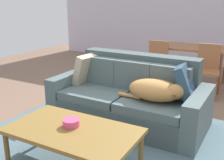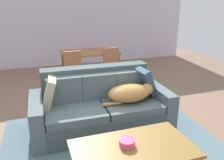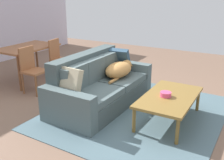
{
  "view_description": "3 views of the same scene",
  "coord_description": "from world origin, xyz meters",
  "px_view_note": "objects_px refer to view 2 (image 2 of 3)",
  "views": [
    {
      "loc": [
        1.47,
        -3.1,
        1.61
      ],
      "look_at": [
        -0.19,
        -0.07,
        0.57
      ],
      "focal_mm": 43.17,
      "sensor_mm": 36.0,
      "label": 1
    },
    {
      "loc": [
        -0.86,
        -3.11,
        1.85
      ],
      "look_at": [
        0.24,
        0.09,
        0.71
      ],
      "focal_mm": 37.26,
      "sensor_mm": 36.0,
      "label": 2
    },
    {
      "loc": [
        -3.57,
        -2.29,
        1.94
      ],
      "look_at": [
        -0.05,
        -0.27,
        0.52
      ],
      "focal_mm": 42.13,
      "sensor_mm": 36.0,
      "label": 3
    }
  ],
  "objects_px": {
    "coffee_table": "(133,151)",
    "bowl_on_coffee_table": "(127,143)",
    "dog_on_left_cushion": "(131,93)",
    "couch": "(100,106)",
    "throw_pillow_by_right_arm": "(144,81)",
    "dining_table": "(90,55)",
    "throw_pillow_by_left_arm": "(49,92)",
    "dining_chair_near_left": "(74,71)",
    "dining_chair_near_right": "(113,66)"
  },
  "relations": [
    {
      "from": "couch",
      "to": "dog_on_left_cushion",
      "type": "relative_size",
      "value": 2.55
    },
    {
      "from": "dog_on_left_cushion",
      "to": "coffee_table",
      "type": "distance_m",
      "value": 1.19
    },
    {
      "from": "bowl_on_coffee_table",
      "to": "dining_chair_near_right",
      "type": "height_order",
      "value": "dining_chair_near_right"
    },
    {
      "from": "throw_pillow_by_left_arm",
      "to": "dining_chair_near_left",
      "type": "distance_m",
      "value": 1.5
    },
    {
      "from": "couch",
      "to": "coffee_table",
      "type": "xyz_separation_m",
      "value": [
        -0.01,
        -1.27,
        0.05
      ]
    },
    {
      "from": "throw_pillow_by_right_arm",
      "to": "coffee_table",
      "type": "xyz_separation_m",
      "value": [
        -0.76,
        -1.3,
        -0.26
      ]
    },
    {
      "from": "couch",
      "to": "dining_table",
      "type": "height_order",
      "value": "couch"
    },
    {
      "from": "bowl_on_coffee_table",
      "to": "coffee_table",
      "type": "bearing_deg",
      "value": -42.68
    },
    {
      "from": "couch",
      "to": "throw_pillow_by_left_arm",
      "type": "height_order",
      "value": "couch"
    },
    {
      "from": "bowl_on_coffee_table",
      "to": "dining_chair_near_right",
      "type": "distance_m",
      "value": 2.85
    },
    {
      "from": "throw_pillow_by_right_arm",
      "to": "dining_chair_near_right",
      "type": "bearing_deg",
      "value": 90.47
    },
    {
      "from": "coffee_table",
      "to": "throw_pillow_by_right_arm",
      "type": "bearing_deg",
      "value": 59.7
    },
    {
      "from": "throw_pillow_by_right_arm",
      "to": "dining_chair_near_right",
      "type": "relative_size",
      "value": 0.53
    },
    {
      "from": "dog_on_left_cushion",
      "to": "couch",
      "type": "bearing_deg",
      "value": 158.84
    },
    {
      "from": "dining_chair_near_right",
      "to": "dining_table",
      "type": "bearing_deg",
      "value": 119.97
    },
    {
      "from": "dining_table",
      "to": "dining_chair_near_right",
      "type": "height_order",
      "value": "dining_chair_near_right"
    },
    {
      "from": "couch",
      "to": "dining_table",
      "type": "xyz_separation_m",
      "value": [
        0.34,
        2.04,
        0.35
      ]
    },
    {
      "from": "couch",
      "to": "throw_pillow_by_left_arm",
      "type": "bearing_deg",
      "value": 176.43
    },
    {
      "from": "throw_pillow_by_left_arm",
      "to": "throw_pillow_by_right_arm",
      "type": "xyz_separation_m",
      "value": [
        1.49,
        -0.03,
        0.01
      ]
    },
    {
      "from": "dog_on_left_cushion",
      "to": "dining_chair_near_left",
      "type": "relative_size",
      "value": 0.91
    },
    {
      "from": "dining_table",
      "to": "dining_chair_near_right",
      "type": "relative_size",
      "value": 1.43
    },
    {
      "from": "throw_pillow_by_right_arm",
      "to": "dining_table",
      "type": "xyz_separation_m",
      "value": [
        -0.41,
        2.01,
        0.05
      ]
    },
    {
      "from": "throw_pillow_by_right_arm",
      "to": "dining_table",
      "type": "distance_m",
      "value": 2.06
    },
    {
      "from": "throw_pillow_by_right_arm",
      "to": "dining_chair_near_left",
      "type": "bearing_deg",
      "value": 122.47
    },
    {
      "from": "bowl_on_coffee_table",
      "to": "dining_chair_near_right",
      "type": "xyz_separation_m",
      "value": [
        0.8,
        2.74,
        0.05
      ]
    },
    {
      "from": "throw_pillow_by_right_arm",
      "to": "dining_chair_near_left",
      "type": "xyz_separation_m",
      "value": [
        -0.9,
        1.41,
        -0.14
      ]
    },
    {
      "from": "dog_on_left_cushion",
      "to": "bowl_on_coffee_table",
      "type": "height_order",
      "value": "dog_on_left_cushion"
    },
    {
      "from": "throw_pillow_by_left_arm",
      "to": "coffee_table",
      "type": "relative_size",
      "value": 0.35
    },
    {
      "from": "dining_table",
      "to": "coffee_table",
      "type": "bearing_deg",
      "value": -96.07
    },
    {
      "from": "throw_pillow_by_left_arm",
      "to": "bowl_on_coffee_table",
      "type": "height_order",
      "value": "throw_pillow_by_left_arm"
    },
    {
      "from": "dining_chair_near_left",
      "to": "dining_table",
      "type": "bearing_deg",
      "value": 50.41
    },
    {
      "from": "couch",
      "to": "dining_chair_near_right",
      "type": "height_order",
      "value": "dining_chair_near_right"
    },
    {
      "from": "bowl_on_coffee_table",
      "to": "dog_on_left_cushion",
      "type": "bearing_deg",
      "value": 64.97
    },
    {
      "from": "throw_pillow_by_left_arm",
      "to": "dining_chair_near_left",
      "type": "xyz_separation_m",
      "value": [
        0.6,
        1.37,
        -0.13
      ]
    },
    {
      "from": "dining_chair_near_right",
      "to": "couch",
      "type": "bearing_deg",
      "value": -122.66
    },
    {
      "from": "coffee_table",
      "to": "dining_chair_near_right",
      "type": "height_order",
      "value": "dining_chair_near_right"
    },
    {
      "from": "dog_on_left_cushion",
      "to": "bowl_on_coffee_table",
      "type": "bearing_deg",
      "value": -113.76
    },
    {
      "from": "bowl_on_coffee_table",
      "to": "dining_table",
      "type": "distance_m",
      "value": 3.3
    },
    {
      "from": "coffee_table",
      "to": "bowl_on_coffee_table",
      "type": "distance_m",
      "value": 0.1
    },
    {
      "from": "bowl_on_coffee_table",
      "to": "dining_chair_near_left",
      "type": "bearing_deg",
      "value": 91.81
    },
    {
      "from": "throw_pillow_by_left_arm",
      "to": "coffee_table",
      "type": "height_order",
      "value": "throw_pillow_by_left_arm"
    },
    {
      "from": "bowl_on_coffee_table",
      "to": "dining_table",
      "type": "bearing_deg",
      "value": 82.96
    },
    {
      "from": "throw_pillow_by_right_arm",
      "to": "dining_chair_near_left",
      "type": "relative_size",
      "value": 0.53
    },
    {
      "from": "couch",
      "to": "coffee_table",
      "type": "distance_m",
      "value": 1.27
    },
    {
      "from": "throw_pillow_by_left_arm",
      "to": "dining_chair_near_right",
      "type": "relative_size",
      "value": 0.5
    },
    {
      "from": "coffee_table",
      "to": "dining_table",
      "type": "relative_size",
      "value": 1.0
    },
    {
      "from": "couch",
      "to": "throw_pillow_by_right_arm",
      "type": "distance_m",
      "value": 0.81
    },
    {
      "from": "throw_pillow_by_right_arm",
      "to": "dining_chair_near_right",
      "type": "xyz_separation_m",
      "value": [
        -0.01,
        1.49,
        -0.13
      ]
    },
    {
      "from": "dog_on_left_cushion",
      "to": "bowl_on_coffee_table",
      "type": "xyz_separation_m",
      "value": [
        -0.49,
        -1.05,
        -0.1
      ]
    },
    {
      "from": "dining_table",
      "to": "bowl_on_coffee_table",
      "type": "bearing_deg",
      "value": -97.04
    }
  ]
}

